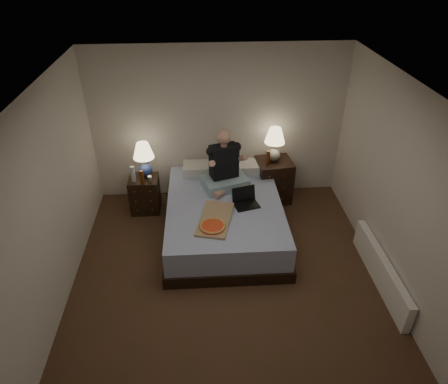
{
  "coord_description": "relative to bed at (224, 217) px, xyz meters",
  "views": [
    {
      "loc": [
        -0.3,
        -3.62,
        3.79
      ],
      "look_at": [
        0.0,
        0.9,
        0.85
      ],
      "focal_mm": 32.0,
      "sensor_mm": 36.0,
      "label": 1
    }
  ],
  "objects": [
    {
      "name": "person",
      "position": [
        0.04,
        0.41,
        0.74
      ],
      "size": [
        0.79,
        0.7,
        0.93
      ],
      "primitive_type": null,
      "rotation": [
        0.0,
        0.0,
        0.31
      ],
      "color": "black",
      "rests_on": "bed"
    },
    {
      "name": "nightstand_right",
      "position": [
        0.87,
        0.85,
        0.09
      ],
      "size": [
        0.61,
        0.56,
        0.72
      ],
      "primitive_type": "cube",
      "rotation": [
        0.0,
        0.0,
        0.11
      ],
      "color": "black",
      "rests_on": "floor"
    },
    {
      "name": "beer_bottle_left",
      "position": [
        -1.21,
        0.51,
        0.43
      ],
      "size": [
        0.06,
        0.06,
        0.23
      ],
      "primitive_type": "cylinder",
      "color": "#5D2F0D",
      "rests_on": "nightstand_left"
    },
    {
      "name": "bed",
      "position": [
        0.0,
        0.0,
        0.0
      ],
      "size": [
        1.64,
        2.19,
        0.55
      ],
      "primitive_type": "cube",
      "rotation": [
        0.0,
        0.0,
        -0.0
      ],
      "color": "#6179C2",
      "rests_on": "floor"
    },
    {
      "name": "beer_bottle_right",
      "position": [
        0.74,
        0.77,
        0.56
      ],
      "size": [
        0.06,
        0.06,
        0.23
      ],
      "primitive_type": "cylinder",
      "color": "#5F2B0D",
      "rests_on": "nightstand_right"
    },
    {
      "name": "nightstand_left",
      "position": [
        -1.22,
        0.68,
        0.02
      ],
      "size": [
        0.46,
        0.41,
        0.59
      ],
      "primitive_type": "cube",
      "rotation": [
        0.0,
        0.0,
        -0.01
      ],
      "color": "black",
      "rests_on": "floor"
    },
    {
      "name": "wall_left",
      "position": [
        -2.02,
        -1.1,
        0.98
      ],
      "size": [
        0.0,
        4.5,
        2.5
      ],
      "primitive_type": "cube",
      "rotation": [
        1.57,
        0.0,
        1.57
      ],
      "color": "beige",
      "rests_on": "ground"
    },
    {
      "name": "radiator",
      "position": [
        1.91,
        -1.16,
        -0.07
      ],
      "size": [
        0.1,
        1.6,
        0.4
      ],
      "primitive_type": "cube",
      "color": "white",
      "rests_on": "floor"
    },
    {
      "name": "water_bottle",
      "position": [
        -1.35,
        0.61,
        0.44
      ],
      "size": [
        0.07,
        0.07,
        0.25
      ],
      "primitive_type": "cylinder",
      "color": "silver",
      "rests_on": "nightstand_left"
    },
    {
      "name": "floor",
      "position": [
        -0.02,
        -1.1,
        -0.27
      ],
      "size": [
        4.0,
        4.5,
        0.0
      ],
      "primitive_type": "cube",
      "color": "#543424",
      "rests_on": "ground"
    },
    {
      "name": "laptop",
      "position": [
        0.31,
        -0.11,
        0.39
      ],
      "size": [
        0.4,
        0.36,
        0.24
      ],
      "primitive_type": null,
      "rotation": [
        0.0,
        0.0,
        0.27
      ],
      "color": "black",
      "rests_on": "bed"
    },
    {
      "name": "lamp_left",
      "position": [
        -1.18,
        0.77,
        0.6
      ],
      "size": [
        0.4,
        0.4,
        0.56
      ],
      "primitive_type": null,
      "rotation": [
        0.0,
        0.0,
        0.31
      ],
      "color": "navy",
      "rests_on": "nightstand_left"
    },
    {
      "name": "wall_right",
      "position": [
        1.98,
        -1.1,
        0.98
      ],
      "size": [
        0.0,
        4.5,
        2.5
      ],
      "primitive_type": "cube",
      "rotation": [
        1.57,
        0.0,
        -1.57
      ],
      "color": "beige",
      "rests_on": "ground"
    },
    {
      "name": "soda_can",
      "position": [
        -1.1,
        0.56,
        0.37
      ],
      "size": [
        0.07,
        0.07,
        0.1
      ],
      "primitive_type": "cylinder",
      "color": "beige",
      "rests_on": "nightstand_left"
    },
    {
      "name": "pizza_box",
      "position": [
        -0.2,
        -0.61,
        0.31
      ],
      "size": [
        0.57,
        0.83,
        0.08
      ],
      "primitive_type": null,
      "rotation": [
        0.0,
        0.0,
        -0.25
      ],
      "color": "tan",
      "rests_on": "bed"
    },
    {
      "name": "lamp_right",
      "position": [
        0.85,
        0.88,
        0.73
      ],
      "size": [
        0.37,
        0.37,
        0.56
      ],
      "primitive_type": null,
      "rotation": [
        0.0,
        0.0,
        0.16
      ],
      "color": "gray",
      "rests_on": "nightstand_right"
    },
    {
      "name": "ceiling",
      "position": [
        -0.02,
        -1.1,
        2.23
      ],
      "size": [
        4.0,
        4.5,
        0.0
      ],
      "primitive_type": "cube",
      "rotation": [
        3.14,
        0.0,
        0.0
      ],
      "color": "white",
      "rests_on": "ground"
    },
    {
      "name": "wall_back",
      "position": [
        -0.02,
        1.15,
        0.98
      ],
      "size": [
        4.0,
        0.0,
        2.5
      ],
      "primitive_type": "cube",
      "rotation": [
        1.57,
        0.0,
        0.0
      ],
      "color": "beige",
      "rests_on": "ground"
    }
  ]
}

